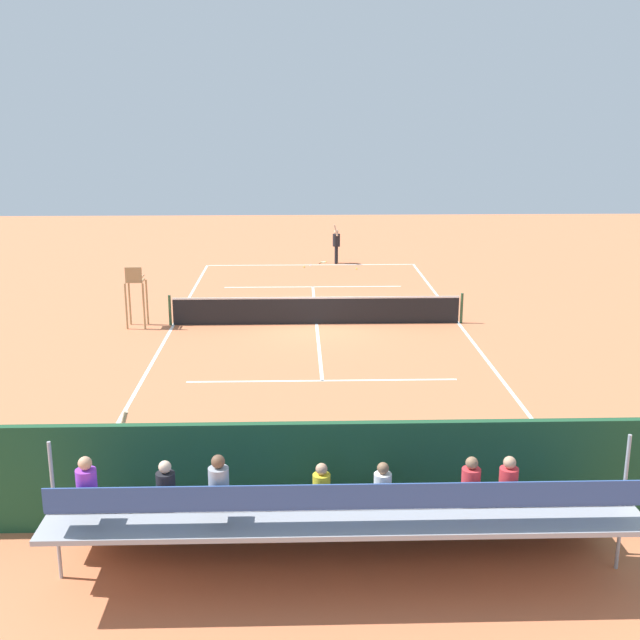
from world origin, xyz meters
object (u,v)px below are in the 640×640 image
Objects in this scene: equipment_bag at (390,500)px; tennis_ball_far at (304,267)px; tennis_player at (336,243)px; tennis_net at (317,310)px; line_judge at (122,462)px; tennis_racket at (323,262)px; tennis_ball_near at (357,269)px; umpire_chair at (135,290)px; courtside_bench at (466,478)px; bleacher_stand at (338,516)px.

equipment_bag reaches higher than tennis_ball_far.
tennis_ball_far is at bearing 31.99° from tennis_player.
tennis_net is 11.44× the size of equipment_bag.
tennis_ball_far is 0.03× the size of line_judge.
tennis_ball_near reaches higher than tennis_racket.
equipment_bag is at bearing 89.45° from tennis_player.
equipment_bag is at bearing 179.57° from line_judge.
tennis_ball_near is (-1.12, -23.22, -0.15)m from equipment_bag.
tennis_racket is at bearing -50.19° from tennis_ball_near.
umpire_chair reaches higher than tennis_net.
tennis_racket is at bearing -85.74° from courtside_bench.
tennis_net is 13.93m from line_judge.
tennis_net is at bearing -79.41° from courtside_bench.
tennis_player is (-7.46, -11.58, -0.30)m from umpire_chair.
umpire_chair reaches higher than courtside_bench.
bleacher_stand is 25.75m from tennis_ball_far.
umpire_chair is at bearing -80.13° from line_judge.
line_judge reaches higher than tennis_ball_far.
tennis_ball_near is at bearing 167.43° from tennis_ball_far.
courtside_bench reaches higher than tennis_ball_far.
tennis_racket is 2.38m from tennis_ball_near.
bleacher_stand is at bearing 85.00° from tennis_ball_near.
bleacher_stand reaches higher than tennis_racket.
tennis_ball_far is (-5.88, -10.59, -1.28)m from umpire_chair.
equipment_bag is at bearing 118.73° from umpire_chair.
umpire_chair is 1.11× the size of tennis_player.
tennis_player is 1.00× the size of line_judge.
bleacher_stand reaches higher than equipment_bag.
courtside_bench is at bearing 94.26° from tennis_racket.
tennis_ball_far is at bearing -86.76° from equipment_bag.
equipment_bag is at bearing 93.24° from tennis_ball_far.
bleacher_stand reaches higher than tennis_net.
tennis_ball_near is at bearing -92.77° from equipment_bag.
bleacher_stand is at bearing 87.18° from tennis_player.
equipment_bag is 13.64× the size of tennis_ball_near.
tennis_player is 1.22m from tennis_racket.
line_judge is at bearing 0.82° from courtside_bench.
line_judge is (-2.29, 13.14, -0.30)m from umpire_chair.
tennis_ball_near is at bearing -129.72° from umpire_chair.
bleacher_stand is at bearing 112.10° from umpire_chair.
line_judge is at bearing 81.40° from tennis_ball_far.
bleacher_stand reaches higher than tennis_ball_far.
tennis_player is (-0.24, -24.76, 0.84)m from equipment_bag.
tennis_ball_near is (-1.52, 1.83, 0.02)m from tennis_racket.
equipment_bag is 24.77m from tennis_player.
tennis_ball_near is 23.98m from line_judge.
courtside_bench is (-8.68, 13.05, -0.76)m from umpire_chair.
umpire_chair reaches higher than tennis_ball_far.
tennis_ball_far is at bearing -119.02° from umpire_chair.
equipment_bag is at bearing 94.36° from tennis_net.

